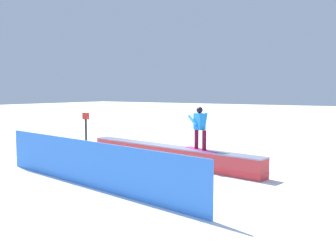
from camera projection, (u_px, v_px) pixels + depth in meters
The scene contains 5 objects.
ground_plane at pixel (168, 164), 14.09m from camera, with size 120.00×120.00×0.00m, color white.
grind_box at pixel (168, 156), 14.06m from camera, with size 7.84×1.80×0.68m.
snowboarder at pixel (200, 126), 13.00m from camera, with size 1.52×0.97×1.47m.
safety_fence at pixel (89, 164), 10.70m from camera, with size 8.53×0.06×1.30m, color #357BE5.
trail_marker at pixel (86, 130), 17.31m from camera, with size 0.40×0.10×1.70m.
Camera 1 is at (-7.71, 11.56, 2.69)m, focal length 40.91 mm.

